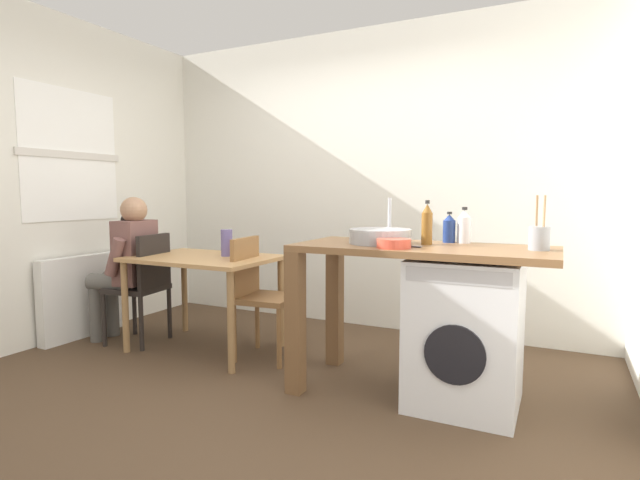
# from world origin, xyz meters

# --- Properties ---
(ground_plane) EXTENTS (5.46, 5.46, 0.00)m
(ground_plane) POSITION_xyz_m (0.00, 0.00, 0.00)
(ground_plane) COLOR #4C3826
(wall_back) EXTENTS (4.60, 0.10, 2.70)m
(wall_back) POSITION_xyz_m (0.00, 1.75, 1.35)
(wall_back) COLOR silver
(wall_back) RESTS_ON ground_plane
(wall_window_side) EXTENTS (0.12, 3.80, 2.70)m
(wall_window_side) POSITION_xyz_m (-2.15, 0.00, 1.35)
(wall_window_side) COLOR silver
(wall_window_side) RESTS_ON ground_plane
(radiator) EXTENTS (0.10, 0.80, 0.70)m
(radiator) POSITION_xyz_m (-2.02, 0.30, 0.35)
(radiator) COLOR white
(radiator) RESTS_ON ground_plane
(dining_table) EXTENTS (1.10, 0.76, 0.74)m
(dining_table) POSITION_xyz_m (-0.85, 0.48, 0.64)
(dining_table) COLOR tan
(dining_table) RESTS_ON ground_plane
(chair_person_seat) EXTENTS (0.45, 0.45, 0.90)m
(chair_person_seat) POSITION_xyz_m (-1.40, 0.39, 0.51)
(chair_person_seat) COLOR black
(chair_person_seat) RESTS_ON ground_plane
(chair_opposite) EXTENTS (0.44, 0.44, 0.90)m
(chair_opposite) POSITION_xyz_m (-0.38, 0.52, 0.51)
(chair_opposite) COLOR olive
(chair_opposite) RESTS_ON ground_plane
(seated_person) EXTENTS (0.53, 0.53, 1.20)m
(seated_person) POSITION_xyz_m (-1.56, 0.37, 0.67)
(seated_person) COLOR #595651
(seated_person) RESTS_ON ground_plane
(kitchen_counter) EXTENTS (1.50, 0.68, 0.92)m
(kitchen_counter) POSITION_xyz_m (0.69, 0.35, 0.76)
(kitchen_counter) COLOR brown
(kitchen_counter) RESTS_ON ground_plane
(washing_machine) EXTENTS (0.60, 0.61, 0.86)m
(washing_machine) POSITION_xyz_m (1.16, 0.35, 0.43)
(washing_machine) COLOR silver
(washing_machine) RESTS_ON ground_plane
(sink_basin) EXTENTS (0.38, 0.38, 0.09)m
(sink_basin) POSITION_xyz_m (0.64, 0.35, 0.97)
(sink_basin) COLOR #9EA0A5
(sink_basin) RESTS_ON kitchen_counter
(tap) EXTENTS (0.02, 0.02, 0.28)m
(tap) POSITION_xyz_m (0.64, 0.53, 1.06)
(tap) COLOR #B2B2B7
(tap) RESTS_ON kitchen_counter
(bottle_tall_green) EXTENTS (0.07, 0.07, 0.27)m
(bottle_tall_green) POSITION_xyz_m (0.91, 0.43, 1.04)
(bottle_tall_green) COLOR brown
(bottle_tall_green) RESTS_ON kitchen_counter
(bottle_squat_brown) EXTENTS (0.08, 0.08, 0.19)m
(bottle_squat_brown) POSITION_xyz_m (1.00, 0.60, 1.01)
(bottle_squat_brown) COLOR navy
(bottle_squat_brown) RESTS_ON kitchen_counter
(bottle_clear_small) EXTENTS (0.08, 0.08, 0.22)m
(bottle_clear_small) POSITION_xyz_m (1.09, 0.61, 1.02)
(bottle_clear_small) COLOR silver
(bottle_clear_small) RESTS_ON kitchen_counter
(mixing_bowl) EXTENTS (0.19, 0.19, 0.05)m
(mixing_bowl) POSITION_xyz_m (0.79, 0.15, 0.95)
(mixing_bowl) COLOR #D84C38
(mixing_bowl) RESTS_ON kitchen_counter
(utensil_crock) EXTENTS (0.11, 0.11, 0.30)m
(utensil_crock) POSITION_xyz_m (1.53, 0.40, 0.99)
(utensil_crock) COLOR gray
(utensil_crock) RESTS_ON kitchen_counter
(vase) EXTENTS (0.09, 0.09, 0.21)m
(vase) POSITION_xyz_m (-0.70, 0.58, 0.84)
(vase) COLOR slate
(vase) RESTS_ON dining_table
(scissors) EXTENTS (0.15, 0.06, 0.01)m
(scissors) POSITION_xyz_m (0.85, 0.25, 0.92)
(scissors) COLOR #B2B2B7
(scissors) RESTS_ON kitchen_counter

